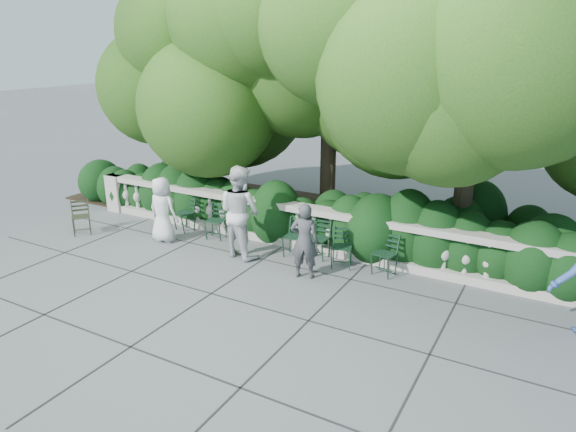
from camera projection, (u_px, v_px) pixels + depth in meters
The scene contains 14 objects.
ground at pixel (263, 279), 10.00m from camera, with size 90.00×90.00×0.00m, color #53565A.
balustrade at pixel (306, 228), 11.33m from camera, with size 12.00×0.44×1.00m.
shrub_hedge at pixel (328, 232), 12.48m from camera, with size 15.00×2.60×1.70m, color black, non-canonical shape.
tree_canopy at pixel (365, 63), 11.07m from camera, with size 15.04×6.52×6.78m.
chair_a at pixel (214, 240), 11.95m from camera, with size 0.44×0.48×0.84m, color black, non-canonical shape.
chair_b at pixel (180, 232), 12.52m from camera, with size 0.44×0.48×0.84m, color black, non-canonical shape.
chair_c at pixel (315, 260), 10.87m from camera, with size 0.44×0.48×0.84m, color black, non-canonical shape.
chair_d at pixel (291, 258), 10.95m from camera, with size 0.44×0.48×0.84m, color black, non-canonical shape.
chair_e at pixel (340, 270), 10.39m from camera, with size 0.44×0.48×0.84m, color black, non-canonical shape.
chair_f at pixel (380, 277), 10.08m from camera, with size 0.44×0.48×0.84m, color black, non-canonical shape.
chair_weathered at pixel (83, 236), 12.22m from camera, with size 0.44×0.48×0.84m, color black, non-canonical shape.
person_businessman at pixel (163, 210), 11.70m from camera, with size 0.74×0.48×1.51m, color silver.
person_woman_grey at pixel (304, 241), 9.85m from camera, with size 0.55×0.36×1.51m, color #3E3F43.
person_casual_man at pixel (240, 212), 10.80m from camera, with size 0.96×0.75×1.98m, color silver.
Camera 1 is at (4.85, -7.70, 4.34)m, focal length 32.00 mm.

